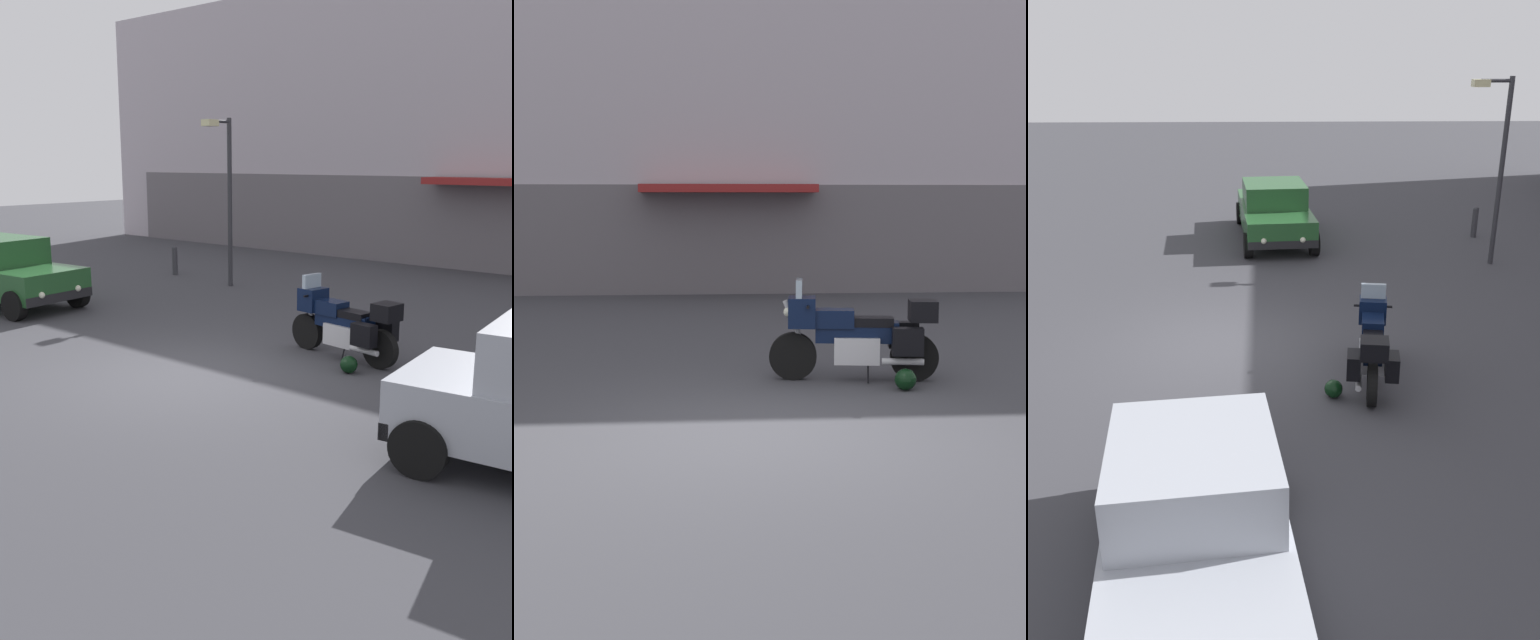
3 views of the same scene
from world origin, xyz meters
TOP-DOWN VIEW (x-y plane):
  - ground_plane at (0.00, 0.00)m, footprint 80.00×80.00m
  - building_facade_rear at (0.00, 14.20)m, footprint 34.69×3.40m
  - motorcycle at (1.43, 2.43)m, footprint 2.26×0.89m
  - helmet at (1.94, 1.79)m, footprint 0.28×0.28m

SIDE VIEW (x-z plane):
  - ground_plane at x=0.00m, z-range 0.00..0.00m
  - helmet at x=1.94m, z-range 0.00..0.28m
  - motorcycle at x=1.43m, z-range -0.06..1.30m
  - building_facade_rear at x=0.00m, z-range -0.05..9.03m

